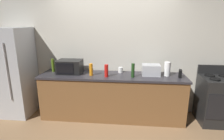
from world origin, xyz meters
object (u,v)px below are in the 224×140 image
at_px(paper_towel_roll, 167,69).
at_px(bottle_dish_soap, 91,70).
at_px(cordless_phone, 180,74).
at_px(refrigerator, 13,72).
at_px(bottle_hot_sauce, 106,71).
at_px(microwave, 70,67).
at_px(bottle_olive_oil, 53,65).
at_px(bottle_wine, 133,70).
at_px(toaster_oven, 151,70).
at_px(mug_white, 120,70).
at_px(stove_range, 216,100).

relative_size(paper_towel_roll, bottle_dish_soap, 1.15).
bearing_deg(cordless_phone, refrigerator, -170.61).
relative_size(refrigerator, bottle_hot_sauce, 7.61).
height_order(paper_towel_roll, cordless_phone, paper_towel_roll).
height_order(microwave, bottle_olive_oil, same).
height_order(paper_towel_roll, bottle_wine, paper_towel_roll).
bearing_deg(bottle_olive_oil, bottle_hot_sauce, -12.62).
bearing_deg(bottle_dish_soap, toaster_oven, 6.48).
xyz_separation_m(refrigerator, microwave, (1.19, 0.05, 0.13)).
relative_size(cordless_phone, bottle_dish_soap, 0.64).
bearing_deg(mug_white, cordless_phone, -11.63).
bearing_deg(bottle_dish_soap, microwave, 165.54).
bearing_deg(paper_towel_roll, microwave, -179.93).
relative_size(microwave, bottle_wine, 1.82).
relative_size(toaster_oven, mug_white, 3.12).
distance_m(bottle_hot_sauce, bottle_wine, 0.50).
bearing_deg(toaster_oven, bottle_wine, -154.29).
bearing_deg(cordless_phone, microwave, -172.28).
xyz_separation_m(stove_range, paper_towel_roll, (-0.95, 0.05, 0.57)).
bearing_deg(microwave, paper_towel_roll, 0.07).
bearing_deg(refrigerator, mug_white, 4.95).
height_order(stove_range, cordless_phone, stove_range).
bearing_deg(microwave, bottle_hot_sauce, -13.37).
bearing_deg(cordless_phone, bottle_olive_oil, -173.62).
distance_m(cordless_phone, mug_white, 1.14).
distance_m(microwave, bottle_olive_oil, 0.39).
bearing_deg(refrigerator, cordless_phone, -0.69).
relative_size(microwave, bottle_olive_oil, 1.77).
xyz_separation_m(paper_towel_roll, bottle_wine, (-0.65, -0.16, -0.00)).
relative_size(stove_range, toaster_oven, 3.18).
relative_size(paper_towel_roll, bottle_hot_sauce, 1.14).
relative_size(bottle_olive_oil, bottle_dish_soap, 1.16).
distance_m(stove_range, bottle_dish_soap, 2.46).
bearing_deg(stove_range, bottle_wine, -176.13).
relative_size(stove_range, paper_towel_roll, 4.00).
distance_m(microwave, cordless_phone, 2.13).
relative_size(stove_range, bottle_wine, 4.10).
height_order(bottle_hot_sauce, bottle_wine, bottle_wine).
xyz_separation_m(bottle_wine, mug_white, (-0.25, 0.30, -0.08)).
height_order(toaster_oven, bottle_olive_oil, bottle_olive_oil).
bearing_deg(microwave, refrigerator, -177.69).
xyz_separation_m(paper_towel_roll, mug_white, (-0.90, 0.14, -0.08)).
distance_m(refrigerator, microwave, 1.20).
distance_m(stove_range, cordless_phone, 0.89).
height_order(bottle_dish_soap, mug_white, bottle_dish_soap).
height_order(toaster_oven, bottle_dish_soap, bottle_dish_soap).
height_order(refrigerator, bottle_hot_sauce, refrigerator).
bearing_deg(bottle_wine, cordless_phone, 4.46).
relative_size(refrigerator, mug_white, 16.49).
xyz_separation_m(bottle_hot_sauce, bottle_dish_soap, (-0.31, 0.06, -0.00)).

